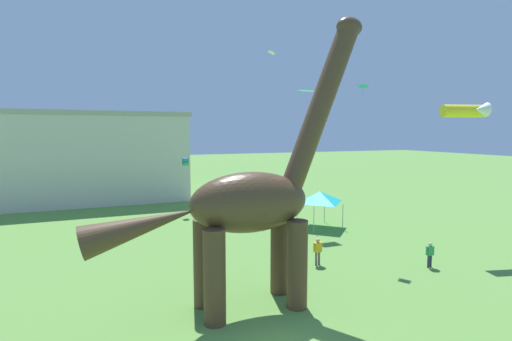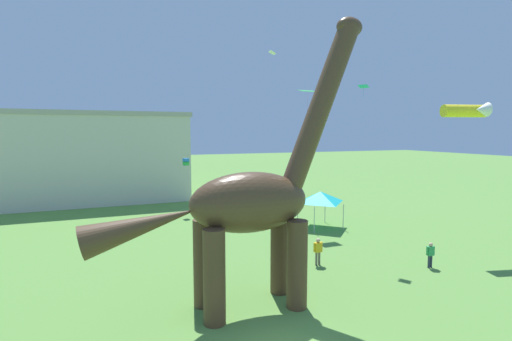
{
  "view_description": "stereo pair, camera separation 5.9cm",
  "coord_description": "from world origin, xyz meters",
  "px_view_note": "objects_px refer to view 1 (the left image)",
  "views": [
    {
      "loc": [
        -5.53,
        -10.57,
        7.83
      ],
      "look_at": [
        1.31,
        6.04,
        6.01
      ],
      "focal_mm": 26.42,
      "sensor_mm": 36.0,
      "label": 1
    },
    {
      "loc": [
        -5.47,
        -10.6,
        7.83
      ],
      "look_at": [
        1.31,
        6.04,
        6.01
      ],
      "focal_mm": 26.42,
      "sensor_mm": 36.0,
      "label": 2
    }
  ],
  "objects_px": {
    "dinosaur_sculpture": "(249,202)",
    "kite_far_right": "(272,53)",
    "kite_high_left": "(307,91)",
    "festival_canopy_tent": "(320,197)",
    "person_near_flyer": "(430,252)",
    "person_strolling_adult": "(280,232)",
    "kite_mid_center": "(467,111)",
    "kite_trailing": "(363,87)",
    "kite_near_high": "(185,162)",
    "person_watching_child": "(318,249)"
  },
  "relations": [
    {
      "from": "dinosaur_sculpture",
      "to": "kite_far_right",
      "type": "bearing_deg",
      "value": 85.62
    },
    {
      "from": "kite_high_left",
      "to": "festival_canopy_tent",
      "type": "bearing_deg",
      "value": -59.23
    },
    {
      "from": "person_near_flyer",
      "to": "person_strolling_adult",
      "type": "bearing_deg",
      "value": -16.33
    },
    {
      "from": "dinosaur_sculpture",
      "to": "person_strolling_adult",
      "type": "height_order",
      "value": "dinosaur_sculpture"
    },
    {
      "from": "person_near_flyer",
      "to": "kite_mid_center",
      "type": "xyz_separation_m",
      "value": [
        4.71,
        1.86,
        8.33
      ]
    },
    {
      "from": "kite_high_left",
      "to": "kite_trailing",
      "type": "distance_m",
      "value": 7.27
    },
    {
      "from": "kite_mid_center",
      "to": "kite_trailing",
      "type": "height_order",
      "value": "kite_trailing"
    },
    {
      "from": "kite_near_high",
      "to": "kite_trailing",
      "type": "bearing_deg",
      "value": -61.54
    },
    {
      "from": "kite_mid_center",
      "to": "person_near_flyer",
      "type": "bearing_deg",
      "value": -158.49
    },
    {
      "from": "kite_mid_center",
      "to": "kite_high_left",
      "type": "xyz_separation_m",
      "value": [
        -6.33,
        9.78,
        1.98
      ]
    },
    {
      "from": "person_strolling_adult",
      "to": "kite_high_left",
      "type": "bearing_deg",
      "value": 34.38
    },
    {
      "from": "dinosaur_sculpture",
      "to": "festival_canopy_tent",
      "type": "xyz_separation_m",
      "value": [
        10.59,
        11.09,
        -2.23
      ]
    },
    {
      "from": "person_strolling_adult",
      "to": "kite_trailing",
      "type": "height_order",
      "value": "kite_trailing"
    },
    {
      "from": "kite_high_left",
      "to": "person_near_flyer",
      "type": "bearing_deg",
      "value": -82.11
    },
    {
      "from": "kite_near_high",
      "to": "person_watching_child",
      "type": "bearing_deg",
      "value": -76.04
    },
    {
      "from": "dinosaur_sculpture",
      "to": "kite_high_left",
      "type": "bearing_deg",
      "value": 73.92
    },
    {
      "from": "kite_mid_center",
      "to": "person_watching_child",
      "type": "bearing_deg",
      "value": 174.75
    },
    {
      "from": "person_near_flyer",
      "to": "kite_high_left",
      "type": "xyz_separation_m",
      "value": [
        -1.61,
        11.64,
        10.31
      ]
    },
    {
      "from": "person_near_flyer",
      "to": "person_watching_child",
      "type": "xyz_separation_m",
      "value": [
        -5.81,
        2.83,
        0.08
      ]
    },
    {
      "from": "dinosaur_sculpture",
      "to": "person_strolling_adult",
      "type": "bearing_deg",
      "value": 78.46
    },
    {
      "from": "person_strolling_adult",
      "to": "person_watching_child",
      "type": "bearing_deg",
      "value": -95.19
    },
    {
      "from": "person_strolling_adult",
      "to": "kite_far_right",
      "type": "xyz_separation_m",
      "value": [
        4.52,
        11.34,
        14.66
      ]
    },
    {
      "from": "person_watching_child",
      "to": "kite_near_high",
      "type": "height_order",
      "value": "kite_near_high"
    },
    {
      "from": "person_watching_child",
      "to": "festival_canopy_tent",
      "type": "xyz_separation_m",
      "value": [
        4.88,
        7.66,
        1.56
      ]
    },
    {
      "from": "person_watching_child",
      "to": "festival_canopy_tent",
      "type": "height_order",
      "value": "festival_canopy_tent"
    },
    {
      "from": "kite_mid_center",
      "to": "kite_trailing",
      "type": "distance_m",
      "value": 7.02
    },
    {
      "from": "person_near_flyer",
      "to": "person_watching_child",
      "type": "distance_m",
      "value": 6.46
    },
    {
      "from": "festival_canopy_tent",
      "to": "dinosaur_sculpture",
      "type": "bearing_deg",
      "value": -133.67
    },
    {
      "from": "festival_canopy_tent",
      "to": "kite_trailing",
      "type": "xyz_separation_m",
      "value": [
        -0.73,
        -6.11,
        8.23
      ]
    },
    {
      "from": "kite_trailing",
      "to": "kite_near_high",
      "type": "height_order",
      "value": "kite_trailing"
    },
    {
      "from": "person_strolling_adult",
      "to": "kite_high_left",
      "type": "height_order",
      "value": "kite_high_left"
    },
    {
      "from": "festival_canopy_tent",
      "to": "kite_high_left",
      "type": "bearing_deg",
      "value": 120.77
    },
    {
      "from": "kite_mid_center",
      "to": "festival_canopy_tent",
      "type": "bearing_deg",
      "value": 123.18
    },
    {
      "from": "dinosaur_sculpture",
      "to": "kite_trailing",
      "type": "distance_m",
      "value": 12.57
    },
    {
      "from": "kite_mid_center",
      "to": "kite_trailing",
      "type": "xyz_separation_m",
      "value": [
        -6.37,
        2.52,
        1.54
      ]
    },
    {
      "from": "kite_far_right",
      "to": "dinosaur_sculpture",
      "type": "bearing_deg",
      "value": -117.29
    },
    {
      "from": "kite_trailing",
      "to": "kite_mid_center",
      "type": "bearing_deg",
      "value": -21.57
    },
    {
      "from": "person_near_flyer",
      "to": "kite_high_left",
      "type": "distance_m",
      "value": 15.63
    },
    {
      "from": "dinosaur_sculpture",
      "to": "person_strolling_adult",
      "type": "relative_size",
      "value": 8.6
    },
    {
      "from": "kite_near_high",
      "to": "kite_high_left",
      "type": "bearing_deg",
      "value": -44.24
    },
    {
      "from": "kite_mid_center",
      "to": "kite_high_left",
      "type": "distance_m",
      "value": 11.81
    },
    {
      "from": "person_near_flyer",
      "to": "person_strolling_adult",
      "type": "height_order",
      "value": "person_strolling_adult"
    },
    {
      "from": "kite_high_left",
      "to": "kite_mid_center",
      "type": "bearing_deg",
      "value": -57.1
    },
    {
      "from": "kite_trailing",
      "to": "kite_far_right",
      "type": "bearing_deg",
      "value": 89.96
    },
    {
      "from": "dinosaur_sculpture",
      "to": "person_watching_child",
      "type": "xyz_separation_m",
      "value": [
        5.7,
        3.43,
        -3.79
      ]
    },
    {
      "from": "person_near_flyer",
      "to": "kite_trailing",
      "type": "relative_size",
      "value": 1.85
    },
    {
      "from": "dinosaur_sculpture",
      "to": "kite_trailing",
      "type": "xyz_separation_m",
      "value": [
        9.86,
        4.98,
        6.0
      ]
    },
    {
      "from": "kite_far_right",
      "to": "kite_mid_center",
      "type": "relative_size",
      "value": 0.3
    },
    {
      "from": "person_watching_child",
      "to": "dinosaur_sculpture",
      "type": "bearing_deg",
      "value": -167.89
    },
    {
      "from": "kite_far_right",
      "to": "kite_near_high",
      "type": "bearing_deg",
      "value": 171.06
    }
  ]
}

